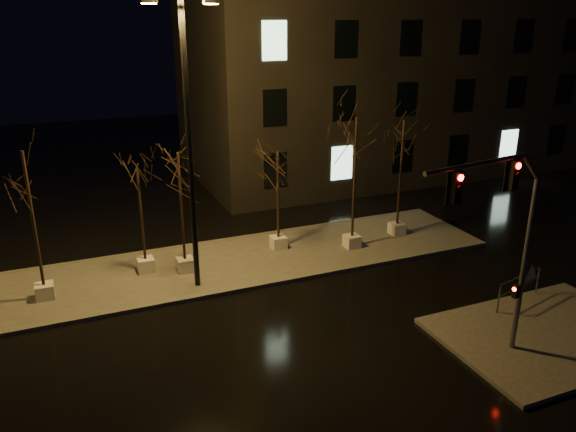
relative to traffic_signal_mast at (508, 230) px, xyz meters
name	(u,v)px	position (x,y,z in m)	size (l,w,h in m)	color
ground	(297,332)	(-4.76, 3.83, -4.31)	(90.00, 90.00, 0.00)	black
median	(240,261)	(-4.76, 9.83, -4.24)	(22.00, 5.00, 0.15)	#46433E
sidewalk_corner	(548,335)	(2.74, 0.33, -4.24)	(7.00, 5.00, 0.15)	#46433E
building	(382,55)	(9.24, 21.83, 3.19)	(25.00, 12.00, 15.00)	black
tree_0	(28,185)	(-12.46, 9.38, 0.16)	(1.80, 1.80, 5.70)	beige
tree_1	(139,193)	(-8.64, 10.29, -0.85)	(1.80, 1.80, 4.36)	beige
tree_2	(180,180)	(-7.16, 9.66, -0.31)	(1.80, 1.80, 5.08)	beige
tree_3	(278,173)	(-2.78, 10.40, -0.71)	(1.80, 1.80, 4.55)	beige
tree_4	(356,148)	(0.32, 9.25, 0.37)	(1.80, 1.80, 5.97)	beige
tree_5	(403,147)	(3.05, 9.80, 0.07)	(1.80, 1.80, 5.58)	beige
traffic_signal_mast	(508,230)	(0.00, 0.00, 0.00)	(5.15, 0.81, 6.34)	#5B5F63
streetlight_main	(188,130)	(-7.02, 8.24, 1.86)	(2.61, 0.45, 10.44)	black
guard_rail_a	(519,285)	(3.32, 2.33, -3.46)	(2.44, 0.64, 1.08)	#5B5F63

